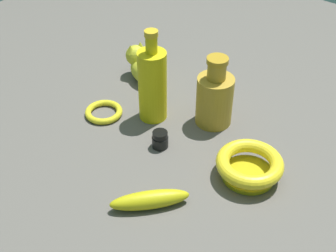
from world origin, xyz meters
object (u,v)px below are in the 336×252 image
object	(u,v)px
bottle_tall	(152,84)
bowl	(249,165)
nail_polish_jar	(158,139)
cat_figurine	(143,67)
bottle_short	(215,97)
banana	(150,200)
bangle	(104,112)

from	to	relation	value
bottle_tall	bowl	world-z (taller)	bottle_tall
nail_polish_jar	cat_figurine	size ratio (longest dim) A/B	0.28
nail_polish_jar	cat_figurine	bearing A→B (deg)	139.62
cat_figurine	bowl	world-z (taller)	cat_figurine
bottle_short	banana	size ratio (longest dim) A/B	1.12
nail_polish_jar	bottle_short	distance (m)	0.17
cat_figurine	bangle	bearing A→B (deg)	-79.64
bottle_tall	nail_polish_jar	bearing A→B (deg)	-42.31
bottle_short	cat_figurine	size ratio (longest dim) A/B	1.21
bowl	cat_figurine	bearing A→B (deg)	162.28
bottle_tall	cat_figurine	bearing A→B (deg)	140.88
bottle_tall	bangle	xyz separation A→B (m)	(-0.10, -0.08, -0.09)
cat_figurine	banana	bearing A→B (deg)	-45.96
nail_polish_jar	cat_figurine	distance (m)	0.29
nail_polish_jar	bowl	world-z (taller)	bowl
bottle_short	bangle	world-z (taller)	bottle_short
nail_polish_jar	bottle_short	bearing A→B (deg)	74.23
banana	cat_figurine	world-z (taller)	cat_figurine
nail_polish_jar	bottle_tall	size ratio (longest dim) A/B	0.17
bottle_short	banana	bearing A→B (deg)	-78.14
banana	bowl	world-z (taller)	bowl
bottle_tall	bowl	size ratio (longest dim) A/B	1.64
bottle_short	bowl	xyz separation A→B (m)	(0.17, -0.11, -0.04)
banana	bowl	distance (m)	0.23
nail_polish_jar	bowl	distance (m)	0.22
nail_polish_jar	bottle_tall	bearing A→B (deg)	137.69
bangle	cat_figurine	bearing A→B (deg)	100.36
banana	bottle_tall	world-z (taller)	bottle_tall
bottle_tall	bangle	distance (m)	0.15
bottle_short	nail_polish_jar	bearing A→B (deg)	-105.77
bottle_short	bowl	bearing A→B (deg)	-32.59
bangle	bowl	distance (m)	0.40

